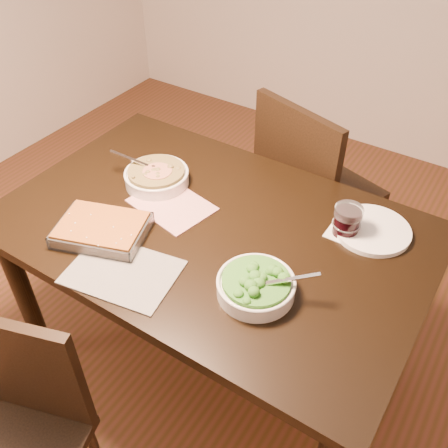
% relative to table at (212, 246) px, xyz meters
% --- Properties ---
extents(ground, '(4.00, 4.00, 0.00)m').
position_rel_table_xyz_m(ground, '(0.00, 0.00, -0.65)').
color(ground, '#472D14').
rests_on(ground, ground).
extents(table, '(1.40, 0.90, 0.75)m').
position_rel_table_xyz_m(table, '(0.00, 0.00, 0.00)').
color(table, black).
rests_on(table, ground).
extents(magazine_a, '(0.30, 0.25, 0.01)m').
position_rel_table_xyz_m(magazine_a, '(-0.17, 0.01, 0.10)').
color(magazine_a, '#A52F3C').
rests_on(magazine_a, table).
extents(magazine_b, '(0.35, 0.28, 0.01)m').
position_rel_table_xyz_m(magazine_b, '(-0.10, -0.32, 0.10)').
color(magazine_b, '#25262D').
rests_on(magazine_b, table).
extents(coaster, '(0.11, 0.11, 0.00)m').
position_rel_table_xyz_m(coaster, '(0.38, 0.20, 0.10)').
color(coaster, white).
rests_on(coaster, table).
extents(stew_bowl, '(0.25, 0.23, 0.09)m').
position_rel_table_xyz_m(stew_bowl, '(-0.29, 0.09, 0.13)').
color(stew_bowl, silver).
rests_on(stew_bowl, table).
extents(broccoli_bowl, '(0.24, 0.22, 0.09)m').
position_rel_table_xyz_m(broccoli_bowl, '(0.27, -0.17, 0.13)').
color(broccoli_bowl, silver).
rests_on(broccoli_bowl, table).
extents(baking_dish, '(0.33, 0.28, 0.05)m').
position_rel_table_xyz_m(baking_dish, '(-0.26, -0.23, 0.12)').
color(baking_dish, silver).
rests_on(baking_dish, table).
extents(wine_tumbler, '(0.09, 0.09, 0.10)m').
position_rel_table_xyz_m(wine_tumbler, '(0.38, 0.20, 0.15)').
color(wine_tumbler, black).
rests_on(wine_tumbler, coaster).
extents(dinner_plate, '(0.25, 0.25, 0.02)m').
position_rel_table_xyz_m(dinner_plate, '(0.45, 0.26, 0.10)').
color(dinner_plate, white).
rests_on(dinner_plate, table).
extents(chair_near, '(0.48, 0.48, 0.81)m').
position_rel_table_xyz_m(chair_near, '(-0.17, -0.76, -0.20)').
color(chair_near, black).
rests_on(chair_near, ground).
extents(chair_far, '(0.55, 0.55, 0.94)m').
position_rel_table_xyz_m(chair_far, '(0.06, 0.66, -0.13)').
color(chair_far, black).
rests_on(chair_far, ground).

